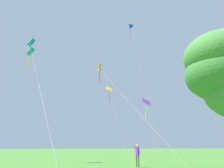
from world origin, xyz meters
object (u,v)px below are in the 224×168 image
object	(u,v)px
kite_yellow_diamond	(110,92)
kite_purple_streamer	(146,106)
kite_orange_box	(100,70)
person_in_blue_jacket	(137,153)
kite_blue_delta	(130,25)
kite_teal_box	(31,48)

from	to	relation	value
kite_yellow_diamond	kite_purple_streamer	world-z (taller)	kite_yellow_diamond
kite_purple_streamer	kite_orange_box	bearing A→B (deg)	-126.47
person_in_blue_jacket	kite_purple_streamer	bearing A→B (deg)	63.94
person_in_blue_jacket	kite_orange_box	bearing A→B (deg)	101.76
kite_orange_box	kite_blue_delta	size ratio (longest dim) A/B	0.38
kite_yellow_diamond	person_in_blue_jacket	distance (m)	31.96
kite_orange_box	kite_teal_box	xyz separation A→B (m)	(-7.17, 0.83, 1.98)
kite_yellow_diamond	kite_purple_streamer	size ratio (longest dim) A/B	1.19
kite_teal_box	person_in_blue_jacket	bearing A→B (deg)	-40.44
kite_orange_box	person_in_blue_jacket	size ratio (longest dim) A/B	6.39
kite_teal_box	kite_blue_delta	xyz separation A→B (m)	(18.17, 18.83, 14.86)
kite_yellow_diamond	person_in_blue_jacket	bearing A→B (deg)	-101.77
kite_blue_delta	kite_purple_streamer	distance (m)	17.52
kite_purple_streamer	kite_yellow_diamond	bearing A→B (deg)	139.55
kite_orange_box	person_in_blue_jacket	world-z (taller)	kite_orange_box
kite_blue_delta	person_in_blue_jacket	world-z (taller)	kite_blue_delta
person_in_blue_jacket	kite_yellow_diamond	bearing A→B (deg)	78.23
kite_blue_delta	person_in_blue_jacket	distance (m)	37.52
kite_teal_box	kite_purple_streamer	world-z (taller)	kite_teal_box
kite_orange_box	kite_purple_streamer	bearing A→B (deg)	53.53
kite_orange_box	person_in_blue_jacket	xyz separation A→B (m)	(1.34, -6.43, -8.35)
kite_blue_delta	kite_purple_streamer	world-z (taller)	kite_blue_delta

